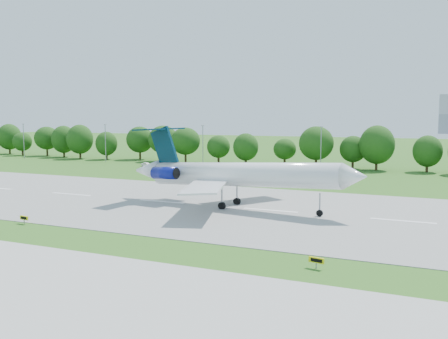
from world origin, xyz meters
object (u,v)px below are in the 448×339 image
at_px(taxi_sign_left, 24,218).
at_px(service_vehicle_b, 147,164).
at_px(airliner, 230,173).
at_px(service_vehicle_a, 164,162).

xyz_separation_m(taxi_sign_left, service_vehicle_b, (-26.94, 73.52, -0.17)).
distance_m(taxi_sign_left, service_vehicle_b, 78.30).
relative_size(airliner, taxi_sign_left, 26.46).
distance_m(airliner, service_vehicle_a, 77.14).
height_order(airliner, taxi_sign_left, airliner).
xyz_separation_m(service_vehicle_a, service_vehicle_b, (-0.21, -9.87, 0.13)).
height_order(service_vehicle_a, service_vehicle_b, service_vehicle_b).
bearing_deg(service_vehicle_a, service_vehicle_b, -164.03).
bearing_deg(service_vehicle_b, service_vehicle_a, 18.25).
height_order(taxi_sign_left, service_vehicle_a, taxi_sign_left).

